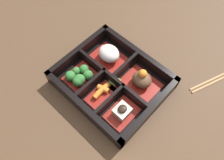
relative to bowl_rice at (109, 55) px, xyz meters
The scene contains 9 objects.
ground_plane 0.08m from the bowl_rice, 40.69° to the right, with size 3.00×3.00×0.00m, color #4C3523.
bento_base 0.08m from the bowl_rice, 40.69° to the right, with size 0.27×0.23×0.01m.
bento_rim 0.08m from the bowl_rice, 41.46° to the right, with size 0.27×0.23×0.05m.
bowl_rice is the anchor object (origin of this frame).
bowl_stew 0.12m from the bowl_rice, ahead, with size 0.10×0.07×0.06m.
bowl_greens 0.10m from the bowl_rice, 96.27° to the right, with size 0.07×0.08×0.04m.
bowl_carrots 0.11m from the bowl_rice, 56.61° to the right, with size 0.05×0.08×0.02m.
bowl_tofu 0.17m from the bowl_rice, 35.50° to the right, with size 0.06×0.08×0.04m.
bowl_pickles 0.08m from the bowl_rice, 34.36° to the right, with size 0.04×0.04×0.01m.
Camera 1 is at (0.19, -0.20, 0.53)m, focal length 35.00 mm.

